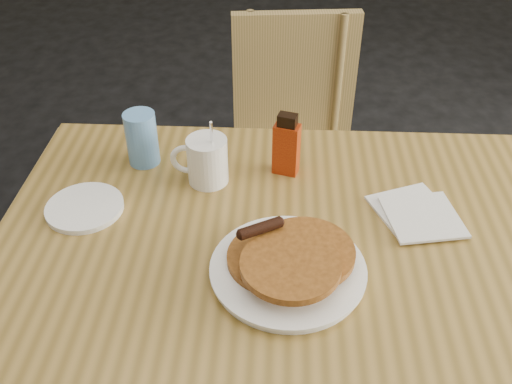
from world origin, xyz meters
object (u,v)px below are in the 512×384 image
at_px(main_table, 281,244).
at_px(coffee_mug, 206,160).
at_px(pancake_plate, 289,264).
at_px(blue_tumbler, 142,138).
at_px(chair_main_far, 291,130).
at_px(syrup_bottle, 286,146).

bearing_deg(main_table, coffee_mug, 139.84).
distance_m(pancake_plate, blue_tumbler, 0.49).
xyz_separation_m(chair_main_far, syrup_bottle, (0.01, -0.53, 0.29)).
distance_m(main_table, coffee_mug, 0.25).
relative_size(syrup_bottle, blue_tumbler, 1.17).
bearing_deg(chair_main_far, main_table, -98.08).
bearing_deg(chair_main_far, pancake_plate, -96.77).
xyz_separation_m(chair_main_far, coffee_mug, (-0.17, -0.59, 0.27)).
bearing_deg(syrup_bottle, main_table, -76.31).
bearing_deg(blue_tumbler, main_table, -31.78).
height_order(chair_main_far, coffee_mug, coffee_mug).
xyz_separation_m(chair_main_far, pancake_plate, (0.03, -0.86, 0.24)).
bearing_deg(main_table, blue_tumbler, 148.22).
relative_size(chair_main_far, coffee_mug, 5.27).
relative_size(pancake_plate, coffee_mug, 1.72).
bearing_deg(syrup_bottle, pancake_plate, -72.96).
distance_m(pancake_plate, coffee_mug, 0.34).
relative_size(main_table, syrup_bottle, 8.26).
relative_size(chair_main_far, blue_tumbler, 6.94).
distance_m(main_table, blue_tumbler, 0.41).
bearing_deg(chair_main_far, syrup_bottle, -98.18).
xyz_separation_m(chair_main_far, blue_tumbler, (-0.33, -0.53, 0.28)).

